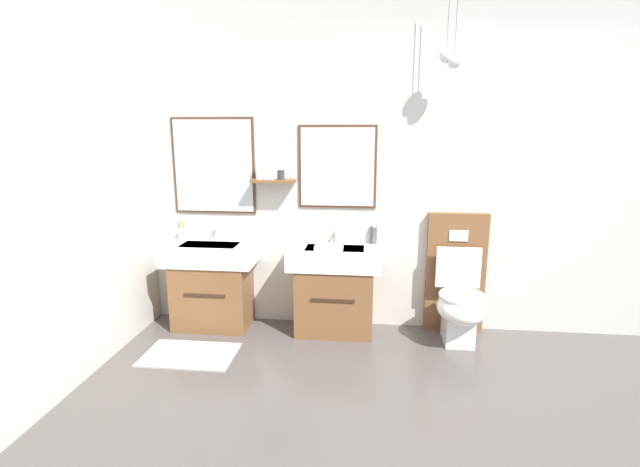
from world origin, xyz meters
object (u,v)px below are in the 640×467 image
Objects in this scene: toothbrush_cup at (182,233)px; folded_hand_towel at (329,248)px; toilet at (458,294)px; soap_dispenser at (374,235)px; vanity_sink_left at (213,283)px; vanity_sink_right at (335,287)px.

toothbrush_cup is 0.88× the size of folded_hand_towel.
soap_dispenser is at bearing 165.91° from toilet.
toothbrush_cup is (-0.30, 0.14, 0.39)m from vanity_sink_left.
vanity_sink_right is 1.40m from toothbrush_cup.
vanity_sink_right is 4.26× the size of soap_dispenser.
vanity_sink_left is 3.44× the size of folded_hand_towel.
toothbrush_cup is at bearing 155.32° from vanity_sink_left.
toothbrush_cup is 1.08× the size of soap_dispenser.
vanity_sink_left is 1.42m from soap_dispenser.
vanity_sink_left is 1.00× the size of vanity_sink_right.
folded_hand_towel is at bearing -109.04° from vanity_sink_right.
toilet is 4.55× the size of folded_hand_towel.
toilet reaches higher than vanity_sink_right.
vanity_sink_right is 0.76× the size of toilet.
toothbrush_cup is at bearing -179.66° from soap_dispenser.
vanity_sink_right is (1.04, 0.00, 0.00)m from vanity_sink_left.
vanity_sink_left is 0.51m from toothbrush_cup.
soap_dispenser is at bearing 0.34° from toothbrush_cup.
folded_hand_towel reaches higher than vanity_sink_right.
vanity_sink_left is at bearing -24.68° from toothbrush_cup.
toothbrush_cup is (-2.33, 0.16, 0.40)m from toilet.
toilet is at bearing 5.11° from folded_hand_towel.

